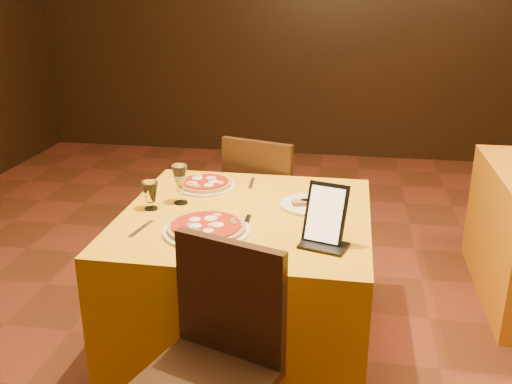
% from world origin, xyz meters
% --- Properties ---
extents(floor, '(6.00, 7.00, 0.01)m').
position_xyz_m(floor, '(0.00, 0.00, -0.01)').
color(floor, '#5E2D19').
rests_on(floor, ground).
extents(wall_back, '(6.00, 0.01, 2.80)m').
position_xyz_m(wall_back, '(0.00, 3.50, 1.40)').
color(wall_back, black).
rests_on(wall_back, floor).
extents(main_table, '(1.10, 1.10, 0.75)m').
position_xyz_m(main_table, '(-0.18, -0.04, 0.38)').
color(main_table, '#D89A0D').
rests_on(main_table, floor).
extents(chair_main_far, '(0.55, 0.55, 0.91)m').
position_xyz_m(chair_main_far, '(-0.18, 0.78, 0.46)').
color(chair_main_far, black).
rests_on(chair_main_far, floor).
extents(pizza_near, '(0.36, 0.36, 0.03)m').
position_xyz_m(pizza_near, '(-0.30, -0.27, 0.77)').
color(pizza_near, white).
rests_on(pizza_near, main_table).
extents(pizza_far, '(0.29, 0.29, 0.03)m').
position_xyz_m(pizza_far, '(-0.44, 0.26, 0.77)').
color(pizza_far, white).
rests_on(pizza_far, main_table).
extents(cutlet_dish, '(0.26, 0.26, 0.03)m').
position_xyz_m(cutlet_dish, '(0.09, 0.09, 0.76)').
color(cutlet_dish, white).
rests_on(cutlet_dish, main_table).
extents(wine_glass, '(0.07, 0.07, 0.19)m').
position_xyz_m(wine_glass, '(-0.50, 0.03, 0.84)').
color(wine_glass, '#C9CF75').
rests_on(wine_glass, main_table).
extents(water_glass, '(0.08, 0.08, 0.13)m').
position_xyz_m(water_glass, '(-0.61, -0.06, 0.81)').
color(water_glass, silver).
rests_on(water_glass, main_table).
extents(tablet, '(0.18, 0.14, 0.23)m').
position_xyz_m(tablet, '(0.19, -0.28, 0.87)').
color(tablet, black).
rests_on(tablet, main_table).
extents(knife, '(0.03, 0.25, 0.01)m').
position_xyz_m(knife, '(-0.15, -0.21, 0.75)').
color(knife, silver).
rests_on(knife, main_table).
extents(fork_near, '(0.05, 0.18, 0.01)m').
position_xyz_m(fork_near, '(-0.57, -0.29, 0.75)').
color(fork_near, silver).
rests_on(fork_near, main_table).
extents(fork_far, '(0.03, 0.17, 0.01)m').
position_xyz_m(fork_far, '(-0.22, 0.35, 0.75)').
color(fork_far, '#B7B7BE').
rests_on(fork_far, main_table).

